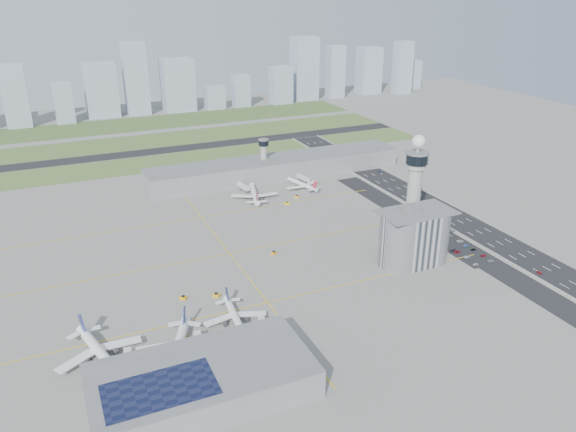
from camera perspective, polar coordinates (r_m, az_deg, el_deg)
name	(u,v)px	position (r m, az deg, el deg)	size (l,w,h in m)	color
ground	(313,262)	(319.93, 2.56, -4.69)	(1000.00, 1000.00, 0.00)	gray
grass_strip_0	(181,160)	(512.07, -10.82, 5.61)	(480.00, 50.00, 0.08)	#4E6931
grass_strip_1	(163,140)	(582.74, -12.62, 7.55)	(480.00, 60.00, 0.08)	#48622E
grass_strip_2	(147,123)	(659.18, -14.12, 9.14)	(480.00, 70.00, 0.08)	#425D2C
runway	(171,149)	(546.78, -11.76, 6.63)	(480.00, 22.00, 0.10)	black
highway	(473,228)	(380.97, 18.25, -1.21)	(28.00, 500.00, 0.10)	black
barrier_left	(455,231)	(371.96, 16.64, -1.50)	(0.60, 500.00, 1.20)	#9E9E99
barrier_right	(490,224)	(389.86, 19.80, -0.78)	(0.60, 500.00, 1.20)	#9E9E99
landside_road	(452,241)	(358.64, 16.29, -2.48)	(18.00, 260.00, 0.08)	black
parking_lot	(462,250)	(349.36, 17.28, -3.29)	(20.00, 44.00, 0.10)	black
taxiway_line_h_0	(268,303)	(281.73, -2.07, -8.79)	(260.00, 0.60, 0.01)	yellow
taxiway_line_h_1	(229,253)	(331.31, -5.99, -3.79)	(260.00, 0.60, 0.01)	yellow
taxiway_line_h_2	(201,217)	(383.88, -8.83, -0.11)	(260.00, 0.60, 0.01)	yellow
taxiway_line_v	(229,253)	(331.31, -5.99, -3.79)	(0.60, 260.00, 0.01)	yellow
control_tower	(415,182)	(347.97, 12.76, 3.34)	(14.00, 14.00, 64.50)	#ADAAA5
secondary_tower	(264,155)	(451.98, -2.48, 6.20)	(8.60, 8.60, 31.90)	#ADAAA5
admin_building	(414,237)	(321.71, 12.70, -2.07)	(42.00, 24.00, 33.50)	#B2B2B7
terminal_pier	(276,167)	(457.01, -1.19, 4.97)	(210.00, 32.00, 15.80)	gray
near_terminal	(202,381)	(225.37, -8.71, -16.24)	(84.00, 42.00, 13.00)	gray
airplane_near_a	(99,347)	(253.04, -18.62, -12.53)	(43.79, 37.23, 12.26)	white
airplane_near_b	(177,344)	(247.06, -11.25, -12.62)	(43.29, 36.79, 12.12)	white
airplane_near_c	(235,314)	(264.94, -5.38, -9.85)	(35.76, 30.39, 10.01)	white
airplane_far_a	(254,191)	(412.01, -3.45, 2.60)	(40.76, 34.64, 11.41)	white
airplane_far_b	(302,182)	(432.67, 1.43, 3.51)	(34.55, 29.37, 9.67)	white
jet_bridge_near_0	(127,373)	(240.95, -16.00, -15.12)	(14.00, 3.00, 5.70)	silver
jet_bridge_near_1	(200,355)	(244.73, -8.88, -13.74)	(14.00, 3.00, 5.70)	silver
jet_bridge_near_2	(267,338)	(252.04, -2.16, -12.23)	(14.00, 3.00, 5.70)	silver
jet_bridge_far_0	(239,186)	(431.67, -5.02, 3.10)	(14.00, 3.00, 5.70)	silver
jet_bridge_far_1	(298,177)	(449.33, 1.02, 3.98)	(14.00, 3.00, 5.70)	silver
tug_0	(183,335)	(260.98, -10.59, -11.81)	(2.21, 3.21, 1.87)	yellow
tug_1	(183,297)	(288.85, -10.60, -8.13)	(2.23, 3.25, 1.89)	#F8AB09
tug_2	(216,295)	(288.34, -7.30, -7.94)	(2.45, 3.56, 2.07)	gold
tug_3	(274,253)	(328.44, -1.46, -3.73)	(2.19, 3.18, 1.85)	orange
tug_4	(287,203)	(400.89, -0.10, 1.33)	(2.23, 3.25, 1.89)	#F4E005
tug_5	(297,196)	(413.20, 0.89, 2.00)	(2.37, 3.45, 2.01)	gold
car_lot_0	(476,264)	(333.22, 18.52, -4.66)	(1.37, 3.42, 1.16)	silver
car_lot_1	(467,257)	(340.02, 17.73, -3.98)	(1.34, 3.86, 1.27)	gray
car_lot_2	(457,252)	(344.96, 16.82, -3.48)	(1.84, 3.99, 1.11)	maroon
car_lot_3	(453,250)	(346.07, 16.43, -3.34)	(1.72, 4.22, 1.23)	#24252E
car_lot_4	(443,243)	(353.38, 15.51, -2.67)	(1.51, 3.76, 1.28)	navy
car_lot_5	(439,239)	(358.18, 15.06, -2.26)	(1.37, 3.92, 1.29)	silver
car_lot_6	(491,261)	(339.95, 19.91, -4.29)	(2.01, 4.36, 1.21)	#8E95A7
car_lot_7	(484,255)	(344.99, 19.26, -3.80)	(1.57, 3.87, 1.12)	maroon
car_lot_8	(473,249)	(350.49, 18.32, -3.25)	(1.35, 3.36, 1.14)	black
car_lot_9	(466,246)	(354.14, 17.67, -2.87)	(1.36, 3.90, 1.28)	navy
car_lot_10	(460,241)	(359.06, 17.08, -2.44)	(2.05, 4.45, 1.24)	silver
car_lot_11	(450,235)	(365.20, 16.12, -1.90)	(1.60, 3.94, 1.14)	#969696
car_hw_0	(539,273)	(336.65, 24.18, -5.26)	(1.36, 3.38, 1.15)	#B31D24
car_hw_1	(436,208)	(407.09, 14.77, 0.83)	(1.20, 3.44, 1.13)	black
car_hw_2	(380,172)	(474.91, 9.34, 4.43)	(1.91, 4.15, 1.15)	navy
car_hw_4	(330,156)	(514.82, 4.30, 6.12)	(1.45, 3.60, 1.23)	slate
skyline_bldg_5	(15,96)	(682.85, -25.98, 10.90)	(25.49, 20.39, 66.89)	#9EADC1
skyline_bldg_6	(64,103)	(683.16, -21.83, 10.62)	(20.04, 16.03, 45.20)	#9EADC1
skyline_bldg_7	(101,90)	(703.38, -18.47, 12.05)	(35.76, 28.61, 61.22)	#9EADC1
skyline_bldg_8	(136,79)	(701.49, -15.22, 13.31)	(26.33, 21.06, 83.39)	#9EADC1
skyline_bldg_9	(178,85)	(713.30, -11.13, 12.94)	(36.96, 29.57, 62.11)	#9EADC1
skyline_bldg_10	(215,98)	(718.90, -7.46, 11.85)	(23.01, 18.41, 27.75)	#9EADC1
skyline_bldg_11	(241,91)	(728.18, -4.78, 12.54)	(20.22, 16.18, 38.97)	#9EADC1
skyline_bldg_12	(281,85)	(744.93, -0.73, 13.16)	(26.14, 20.92, 46.89)	#9EADC1
skyline_bldg_13	(304,69)	(769.12, 1.66, 14.75)	(32.26, 25.81, 81.20)	#9EADC1
skyline_bldg_14	(335,72)	(783.62, 4.84, 14.37)	(21.59, 17.28, 68.75)	#9EADC1
skyline_bldg_15	(369,71)	(820.94, 8.20, 14.41)	(30.25, 24.20, 63.40)	#9EADC1
skyline_bldg_16	(402,68)	(827.68, 11.55, 14.55)	(23.04, 18.43, 71.56)	#9EADC1
skyline_bldg_17	(412,74)	(872.93, 12.44, 13.87)	(22.64, 18.11, 41.06)	#9EADC1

